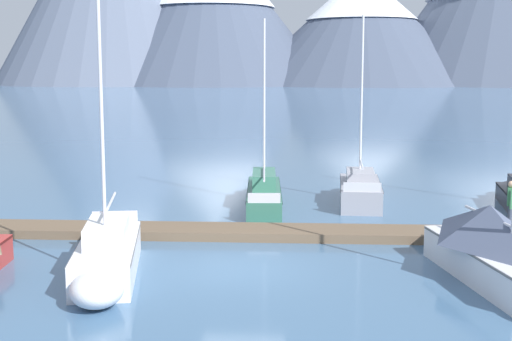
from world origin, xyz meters
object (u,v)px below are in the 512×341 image
object	(u,v)px
sailboat_far_berth	(360,188)
person_on_dock	(510,202)
sailboat_outer_slip	(499,249)
sailboat_mid_dock_starboard	(264,192)
sailboat_mid_dock_port	(106,257)

from	to	relation	value
sailboat_far_berth	person_on_dock	world-z (taller)	sailboat_far_berth
sailboat_far_berth	person_on_dock	distance (m)	7.75
sailboat_outer_slip	sailboat_mid_dock_starboard	bearing A→B (deg)	124.06
sailboat_far_berth	sailboat_outer_slip	world-z (taller)	sailboat_outer_slip
sailboat_outer_slip	person_on_dock	world-z (taller)	sailboat_outer_slip
sailboat_mid_dock_port	person_on_dock	xyz separation A→B (m)	(12.32, 5.50, 0.64)
sailboat_far_berth	person_on_dock	size ratio (longest dim) A/B	4.68
sailboat_mid_dock_port	sailboat_outer_slip	world-z (taller)	sailboat_mid_dock_port
sailboat_mid_dock_starboard	sailboat_outer_slip	bearing A→B (deg)	-55.94
person_on_dock	sailboat_far_berth	bearing A→B (deg)	126.51
sailboat_mid_dock_port	person_on_dock	world-z (taller)	sailboat_mid_dock_port
sailboat_mid_dock_starboard	person_on_dock	world-z (taller)	sailboat_mid_dock_starboard
sailboat_far_berth	sailboat_outer_slip	size ratio (longest dim) A/B	0.93
sailboat_mid_dock_starboard	sailboat_far_berth	xyz separation A→B (m)	(4.06, 0.94, 0.03)
sailboat_mid_dock_port	sailboat_outer_slip	bearing A→B (deg)	2.33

